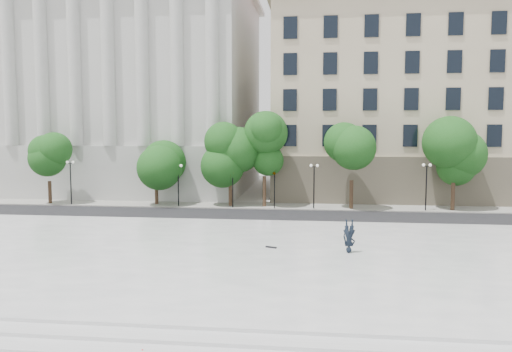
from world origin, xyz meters
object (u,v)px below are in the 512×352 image
Objects in this scene: traffic_light_east at (274,172)px; traffic_light_west at (233,170)px; skateboard at (271,247)px; person_lying at (349,248)px.

traffic_light_west is at bearing 180.00° from traffic_light_east.
traffic_light_east reaches higher than skateboard.
skateboard is at bearing -86.12° from traffic_light_east.
traffic_light_east is 2.11× the size of person_lying.
traffic_light_west is at bearing 127.61° from skateboard.
traffic_light_west is 21.12m from person_lying.
traffic_light_west reaches higher than skateboard.
skateboard is at bearing 165.53° from person_lying.
traffic_light_west is 18.77m from skateboard.
skateboard is (-4.66, 0.68, -0.23)m from person_lying.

